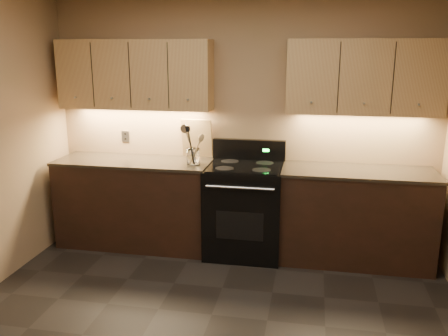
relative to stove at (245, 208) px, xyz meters
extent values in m
cube|color=tan|center=(-0.08, 0.32, 0.82)|extent=(4.00, 0.04, 2.60)
cube|color=black|center=(-1.18, 0.02, -0.03)|extent=(1.60, 0.60, 0.90)
cube|color=#3E3527|center=(-1.18, 0.02, 0.44)|extent=(1.62, 0.62, 0.03)
cube|color=black|center=(1.10, 0.02, -0.03)|extent=(1.44, 0.60, 0.90)
cube|color=#3E3527|center=(1.10, 0.02, 0.44)|extent=(1.46, 0.62, 0.03)
cube|color=black|center=(0.00, -0.01, -0.02)|extent=(0.76, 0.65, 0.92)
cube|color=black|center=(0.00, -0.01, 0.45)|extent=(0.70, 0.60, 0.01)
cube|color=black|center=(0.00, 0.28, 0.55)|extent=(0.76, 0.07, 0.22)
cube|color=#19FF33|center=(0.18, 0.24, 0.56)|extent=(0.06, 0.00, 0.03)
cylinder|color=silver|center=(0.00, -0.35, 0.32)|extent=(0.65, 0.02, 0.02)
cube|color=black|center=(0.00, -0.33, -0.07)|extent=(0.46, 0.00, 0.28)
cylinder|color=black|center=(-0.18, -0.16, 0.45)|extent=(0.18, 0.18, 0.00)
cylinder|color=black|center=(0.18, -0.16, 0.45)|extent=(0.18, 0.18, 0.00)
cylinder|color=black|center=(-0.18, 0.14, 0.45)|extent=(0.18, 0.18, 0.00)
cylinder|color=black|center=(0.18, 0.14, 0.45)|extent=(0.18, 0.18, 0.00)
cube|color=tan|center=(-1.18, 0.17, 1.32)|extent=(1.60, 0.30, 0.70)
cube|color=tan|center=(1.10, 0.17, 1.32)|extent=(1.44, 0.30, 0.70)
cube|color=#B2B5BA|center=(-1.38, 0.31, 0.64)|extent=(0.08, 0.01, 0.12)
cylinder|color=white|center=(-0.53, -0.03, 0.53)|extent=(0.17, 0.17, 0.16)
cylinder|color=white|center=(-0.53, -0.03, 0.46)|extent=(0.13, 0.13, 0.02)
cube|color=tan|center=(-0.56, 0.27, 0.66)|extent=(0.33, 0.10, 0.41)
camera|label=1|loc=(0.65, -4.53, 1.60)|focal=38.00mm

